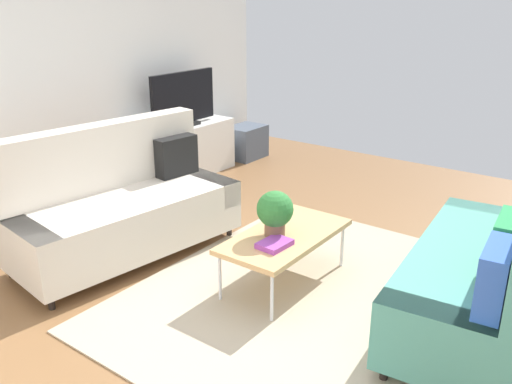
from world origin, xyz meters
TOP-DOWN VIEW (x-y plane):
  - ground_plane at (0.00, 0.00)m, footprint 7.68×7.68m
  - wall_far at (0.00, 2.80)m, footprint 6.40×0.12m
  - area_rug at (0.07, -0.19)m, footprint 2.90×2.20m
  - couch_beige at (-0.25, 1.43)m, footprint 1.99×1.09m
  - couch_green at (0.41, -1.41)m, footprint 1.97×1.03m
  - coffee_table at (0.12, 0.01)m, footprint 1.10×0.56m
  - tv_console at (1.59, 2.46)m, footprint 1.40×0.44m
  - tv at (1.59, 2.44)m, footprint 1.00×0.20m
  - storage_trunk at (2.69, 2.36)m, footprint 0.52×0.40m
  - potted_plant at (0.05, 0.05)m, footprint 0.27×0.27m
  - table_book_0 at (-0.10, -0.05)m, footprint 0.25×0.19m
  - vase_0 at (1.01, 2.51)m, footprint 0.13×0.13m
  - bottle_0 at (1.20, 2.42)m, footprint 0.06×0.06m

SIDE VIEW (x-z plane):
  - ground_plane at x=0.00m, z-range 0.00..0.00m
  - area_rug at x=0.07m, z-range 0.00..0.01m
  - storage_trunk at x=2.69m, z-range 0.00..0.44m
  - tv_console at x=1.59m, z-range 0.00..0.64m
  - coffee_table at x=0.12m, z-range 0.18..0.60m
  - table_book_0 at x=-0.10m, z-range 0.42..0.46m
  - couch_beige at x=-0.25m, z-range -0.11..0.99m
  - couch_green at x=0.41m, z-range -0.10..1.00m
  - potted_plant at x=0.05m, z-range 0.44..0.79m
  - vase_0 at x=1.01m, z-range 0.64..0.80m
  - bottle_0 at x=1.20m, z-range 0.64..0.80m
  - tv at x=1.59m, z-range 0.63..1.27m
  - wall_far at x=0.00m, z-range 0.00..2.90m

